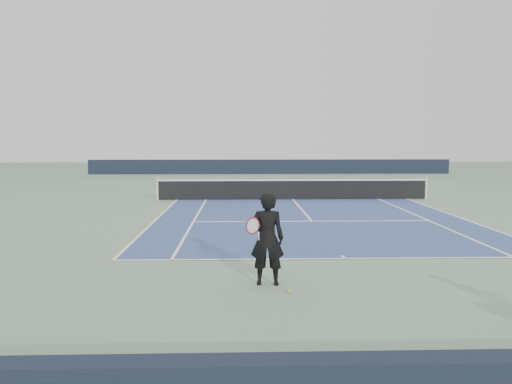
{
  "coord_description": "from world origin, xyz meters",
  "views": [
    {
      "loc": [
        -2.48,
        -23.46,
        2.84
      ],
      "look_at": [
        -1.97,
        -6.95,
        1.1
      ],
      "focal_mm": 35.0,
      "sensor_mm": 36.0,
      "label": 1
    }
  ],
  "objects": [
    {
      "name": "tennis_ball",
      "position": [
        -1.58,
        -14.46,
        0.03
      ],
      "size": [
        0.07,
        0.07,
        0.07
      ],
      "primitive_type": "sphere",
      "color": "#BDDC2D",
      "rests_on": "ground"
    },
    {
      "name": "tennis_player",
      "position": [
        -1.97,
        -13.9,
        0.92
      ],
      "size": [
        0.81,
        0.54,
        1.83
      ],
      "color": "black",
      "rests_on": "ground"
    },
    {
      "name": "tennis_net",
      "position": [
        0.0,
        0.0,
        0.5
      ],
      "size": [
        12.9,
        0.1,
        1.07
      ],
      "color": "silver",
      "rests_on": "ground"
    },
    {
      "name": "court_surface",
      "position": [
        0.0,
        0.0,
        0.01
      ],
      "size": [
        10.97,
        23.77,
        0.01
      ],
      "primitive_type": "cube",
      "color": "#334879",
      "rests_on": "ground"
    },
    {
      "name": "windscreen_far",
      "position": [
        0.0,
        17.88,
        0.6
      ],
      "size": [
        30.0,
        0.25,
        1.2
      ],
      "primitive_type": "cube",
      "color": "black",
      "rests_on": "ground"
    },
    {
      "name": "ground",
      "position": [
        0.0,
        0.0,
        0.0
      ],
      "size": [
        80.0,
        80.0,
        0.0
      ],
      "primitive_type": "plane",
      "color": "slate"
    }
  ]
}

